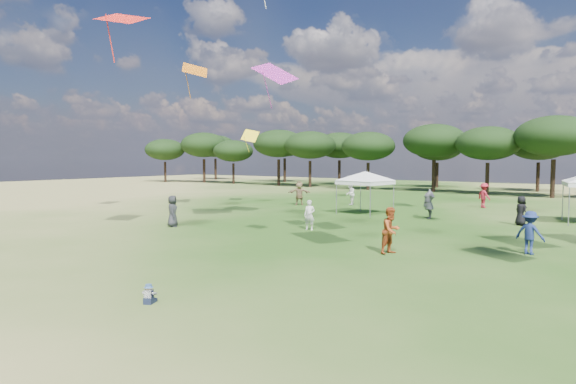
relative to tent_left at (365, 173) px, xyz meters
name	(u,v)px	position (x,y,z in m)	size (l,w,h in m)	color
ground	(102,328)	(5.03, -22.61, -2.68)	(140.00, 140.00, 0.00)	#2C5118
tree_line	(549,140)	(7.42, 24.80, 2.74)	(108.78, 17.63, 7.77)	black
tent_left	(365,173)	(0.00, 0.00, 0.00)	(5.68, 5.68, 3.11)	gray
toddler	(149,295)	(4.41, -20.87, -2.46)	(0.38, 0.41, 0.50)	#161D33
festival_crowd	(421,205)	(4.10, -0.94, -1.80)	(27.96, 21.18, 1.89)	#2A2A2E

